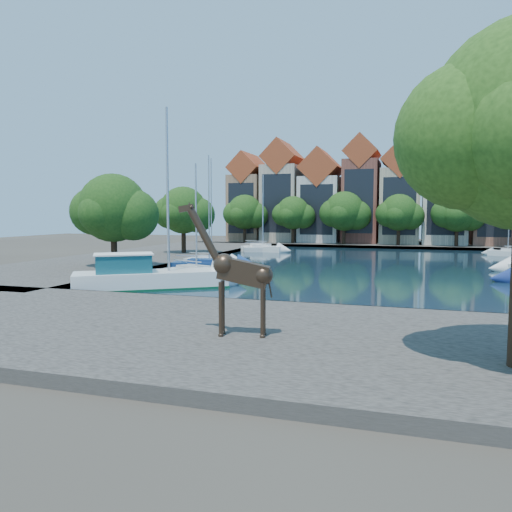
% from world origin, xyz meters
% --- Properties ---
extents(ground, '(160.00, 160.00, 0.00)m').
position_xyz_m(ground, '(0.00, 0.00, 0.00)').
color(ground, '#38332B').
rests_on(ground, ground).
extents(water_basin, '(38.00, 50.00, 0.08)m').
position_xyz_m(water_basin, '(0.00, 24.00, 0.04)').
color(water_basin, black).
rests_on(water_basin, ground).
extents(near_quay, '(50.00, 14.00, 0.50)m').
position_xyz_m(near_quay, '(0.00, -7.00, 0.25)').
color(near_quay, '#534F48').
rests_on(near_quay, ground).
extents(far_quay, '(60.00, 16.00, 0.50)m').
position_xyz_m(far_quay, '(0.00, 56.00, 0.25)').
color(far_quay, '#534F48').
rests_on(far_quay, ground).
extents(left_quay, '(14.00, 52.00, 0.50)m').
position_xyz_m(left_quay, '(-25.00, 24.00, 0.25)').
color(left_quay, '#534F48').
rests_on(left_quay, ground).
extents(townhouse_west_end, '(5.44, 9.18, 14.93)m').
position_xyz_m(townhouse_west_end, '(-23.00, 55.99, 7.36)').
color(townhouse_west_end, '#967052').
rests_on(townhouse_west_end, far_quay).
extents(townhouse_west_mid, '(5.94, 9.18, 16.79)m').
position_xyz_m(townhouse_west_mid, '(-17.00, 55.99, 8.23)').
color(townhouse_west_mid, '#B8A78E').
rests_on(townhouse_west_mid, far_quay).
extents(townhouse_west_inner, '(6.43, 9.18, 15.15)m').
position_xyz_m(townhouse_west_inner, '(-10.50, 55.99, 7.35)').
color(townhouse_west_inner, beige).
rests_on(townhouse_west_inner, far_quay).
extents(townhouse_center, '(5.44, 9.18, 16.93)m').
position_xyz_m(townhouse_center, '(-4.00, 55.99, 8.36)').
color(townhouse_center, brown).
rests_on(townhouse_center, far_quay).
extents(townhouse_east_inner, '(5.94, 9.18, 15.79)m').
position_xyz_m(townhouse_east_inner, '(2.00, 55.99, 7.73)').
color(townhouse_east_inner, tan).
rests_on(townhouse_east_inner, far_quay).
extents(townhouse_east_mid, '(6.43, 9.18, 16.65)m').
position_xyz_m(townhouse_east_mid, '(8.50, 55.99, 8.10)').
color(townhouse_east_mid, beige).
rests_on(townhouse_east_mid, far_quay).
extents(townhouse_east_end, '(5.44, 9.18, 14.43)m').
position_xyz_m(townhouse_east_end, '(15.00, 55.99, 7.11)').
color(townhouse_east_end, brown).
rests_on(townhouse_east_end, far_quay).
extents(far_tree_far_west, '(7.28, 5.60, 7.68)m').
position_xyz_m(far_tree_far_west, '(-21.90, 50.49, 5.18)').
color(far_tree_far_west, '#332114').
rests_on(far_tree_far_west, far_quay).
extents(far_tree_west, '(6.76, 5.20, 7.36)m').
position_xyz_m(far_tree_west, '(-13.91, 50.49, 5.08)').
color(far_tree_west, '#332114').
rests_on(far_tree_west, far_quay).
extents(far_tree_mid_west, '(7.80, 6.00, 8.00)m').
position_xyz_m(far_tree_mid_west, '(-5.89, 50.49, 5.29)').
color(far_tree_mid_west, '#332114').
rests_on(far_tree_mid_west, far_quay).
extents(far_tree_mid_east, '(7.02, 5.40, 7.52)m').
position_xyz_m(far_tree_mid_east, '(2.10, 50.49, 5.13)').
color(far_tree_mid_east, '#332114').
rests_on(far_tree_mid_east, far_quay).
extents(far_tree_east, '(7.54, 5.80, 7.84)m').
position_xyz_m(far_tree_east, '(10.11, 50.49, 5.24)').
color(far_tree_east, '#332114').
rests_on(far_tree_east, far_quay).
extents(side_tree_left_near, '(7.80, 6.00, 8.20)m').
position_xyz_m(side_tree_left_near, '(-20.89, 11.99, 5.49)').
color(side_tree_left_near, '#332114').
rests_on(side_tree_left_near, left_quay).
extents(side_tree_left_far, '(7.28, 5.60, 7.88)m').
position_xyz_m(side_tree_left_far, '(-21.90, 27.99, 5.38)').
color(side_tree_left_far, '#332114').
rests_on(side_tree_left_far, left_quay).
extents(giraffe_statue, '(3.58, 1.05, 5.13)m').
position_xyz_m(giraffe_statue, '(-2.32, -7.95, 3.02)').
color(giraffe_statue, '#36271B').
rests_on(giraffe_statue, near_quay).
extents(motorsailer, '(10.20, 8.28, 12.35)m').
position_xyz_m(motorsailer, '(-13.29, 4.12, 1.03)').
color(motorsailer, white).
rests_on(motorsailer, water_basin).
extents(sailboat_left_a, '(6.12, 4.07, 9.00)m').
position_xyz_m(sailboat_left_a, '(-12.00, 9.65, 0.65)').
color(sailboat_left_a, silver).
rests_on(sailboat_left_a, water_basin).
extents(sailboat_left_b, '(7.03, 3.46, 10.42)m').
position_xyz_m(sailboat_left_b, '(-13.82, 16.50, 0.58)').
color(sailboat_left_b, navy).
rests_on(sailboat_left_b, water_basin).
extents(sailboat_left_c, '(5.43, 2.07, 10.54)m').
position_xyz_m(sailboat_left_c, '(-15.00, 19.87, 0.59)').
color(sailboat_left_c, silver).
rests_on(sailboat_left_c, water_basin).
extents(sailboat_left_d, '(5.92, 2.86, 10.18)m').
position_xyz_m(sailboat_left_d, '(-15.00, 37.61, 0.67)').
color(sailboat_left_d, silver).
rests_on(sailboat_left_d, water_basin).
extents(sailboat_left_e, '(5.36, 3.67, 7.76)m').
position_xyz_m(sailboat_left_e, '(-15.00, 37.42, 0.57)').
color(sailboat_left_e, silver).
rests_on(sailboat_left_e, water_basin).
extents(sailboat_right_d, '(4.51, 3.00, 9.02)m').
position_xyz_m(sailboat_right_d, '(15.00, 39.98, 0.60)').
color(sailboat_right_d, silver).
rests_on(sailboat_right_d, water_basin).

